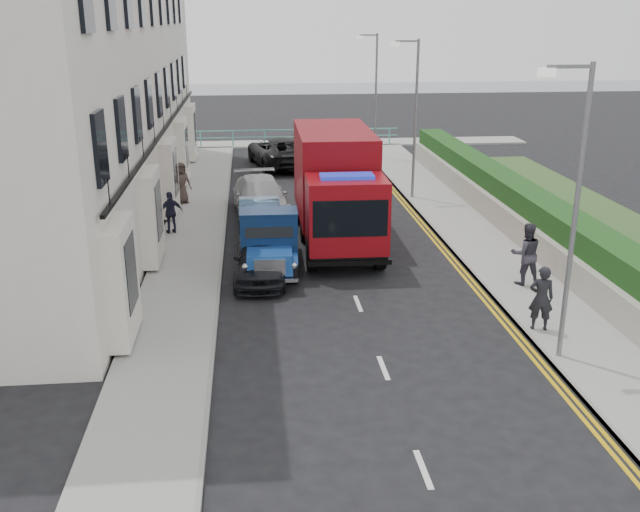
{
  "coord_description": "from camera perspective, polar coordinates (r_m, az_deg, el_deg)",
  "views": [
    {
      "loc": [
        -3.0,
        -16.9,
        7.91
      ],
      "look_at": [
        -1.08,
        2.29,
        1.4
      ],
      "focal_mm": 40.0,
      "sensor_mm": 36.0,
      "label": 1
    }
  ],
  "objects": [
    {
      "name": "lamp_far",
      "position": [
        41.71,
        4.33,
        13.23
      ],
      "size": [
        1.23,
        0.18,
        7.0
      ],
      "color": "slate",
      "rests_on": "ground"
    },
    {
      "name": "pedestrian_west_near",
      "position": [
        27.36,
        -11.84,
        3.43
      ],
      "size": [
        1.0,
        0.72,
        1.58
      ],
      "primitive_type": "imported",
      "rotation": [
        0.0,
        0.0,
        3.55
      ],
      "color": "#1B1C31",
      "rests_on": "pavement_west"
    },
    {
      "name": "parked_car_front",
      "position": [
        22.43,
        -4.84,
        -0.24
      ],
      "size": [
        1.74,
        4.0,
        1.34
      ],
      "primitive_type": "imported",
      "rotation": [
        0.0,
        0.0,
        -0.04
      ],
      "color": "black",
      "rests_on": "ground"
    },
    {
      "name": "parked_car_rear",
      "position": [
        29.83,
        -4.8,
        4.72
      ],
      "size": [
        2.56,
        5.39,
        1.52
      ],
      "primitive_type": "imported",
      "rotation": [
        0.0,
        0.0,
        0.08
      ],
      "color": "#A6A7AB",
      "rests_on": "ground"
    },
    {
      "name": "garden_east",
      "position": [
        28.71,
        15.34,
        3.85
      ],
      "size": [
        1.45,
        28.0,
        1.75
      ],
      "color": "#B2AD9E",
      "rests_on": "ground"
    },
    {
      "name": "ground",
      "position": [
        18.9,
        3.97,
        -6.13
      ],
      "size": [
        120.0,
        120.0,
        0.0
      ],
      "primitive_type": "plane",
      "color": "black",
      "rests_on": "ground"
    },
    {
      "name": "promenade",
      "position": [
        46.67,
        -1.98,
        8.96
      ],
      "size": [
        30.0,
        2.5,
        0.12
      ],
      "primitive_type": "cube",
      "color": "gray",
      "rests_on": "ground"
    },
    {
      "name": "terrace_west",
      "position": [
        30.6,
        -18.7,
        16.33
      ],
      "size": [
        6.31,
        30.2,
        14.25
      ],
      "color": "white",
      "rests_on": "ground"
    },
    {
      "name": "sea_plane",
      "position": [
        77.37,
        -3.56,
        12.76
      ],
      "size": [
        120.0,
        120.0,
        0.0
      ],
      "primitive_type": "plane",
      "color": "#4E5F6B",
      "rests_on": "ground"
    },
    {
      "name": "pedestrian_west_far",
      "position": [
        31.73,
        -11.06,
        5.77
      ],
      "size": [
        1.05,
        0.95,
        1.8
      ],
      "primitive_type": "imported",
      "rotation": [
        0.0,
        0.0,
        0.55
      ],
      "color": "#443531",
      "rests_on": "pavement_west"
    },
    {
      "name": "pedestrian_east_far",
      "position": [
        22.43,
        16.15,
        0.18
      ],
      "size": [
        0.98,
        0.79,
        1.93
      ],
      "primitive_type": "imported",
      "rotation": [
        0.0,
        0.0,
        3.08
      ],
      "color": "#37343F",
      "rests_on": "pavement_east"
    },
    {
      "name": "pavement_west",
      "position": [
        27.16,
        -10.12,
        1.56
      ],
      "size": [
        2.4,
        38.0,
        0.12
      ],
      "primitive_type": "cube",
      "color": "gray",
      "rests_on": "ground"
    },
    {
      "name": "pavement_east",
      "position": [
        28.31,
        11.58,
        2.17
      ],
      "size": [
        2.6,
        38.0,
        0.12
      ],
      "primitive_type": "cube",
      "color": "gray",
      "rests_on": "ground"
    },
    {
      "name": "lamp_near",
      "position": [
        17.0,
        19.5,
        4.26
      ],
      "size": [
        1.23,
        0.18,
        7.0
      ],
      "color": "slate",
      "rests_on": "ground"
    },
    {
      "name": "seafront_car_left",
      "position": [
        39.67,
        -3.26,
        8.33
      ],
      "size": [
        3.78,
        6.32,
        1.64
      ],
      "primitive_type": "imported",
      "rotation": [
        0.0,
        0.0,
        3.33
      ],
      "color": "black",
      "rests_on": "ground"
    },
    {
      "name": "lamp_mid",
      "position": [
        31.97,
        7.45,
        11.47
      ],
      "size": [
        1.23,
        0.18,
        7.0
      ],
      "color": "slate",
      "rests_on": "ground"
    },
    {
      "name": "seafront_car_right",
      "position": [
        37.79,
        0.28,
        7.77
      ],
      "size": [
        3.2,
        4.86,
        1.54
      ],
      "primitive_type": "imported",
      "rotation": [
        0.0,
        0.0,
        -0.33
      ],
      "color": "#B5B4BA",
      "rests_on": "ground"
    },
    {
      "name": "red_lorry",
      "position": [
        25.76,
        1.29,
        5.7
      ],
      "size": [
        2.71,
        7.7,
        4.02
      ],
      "rotation": [
        0.0,
        0.0,
        -0.01
      ],
      "color": "black",
      "rests_on": "ground"
    },
    {
      "name": "seafront_railing",
      "position": [
        45.79,
        -1.92,
        9.44
      ],
      "size": [
        13.0,
        0.08,
        1.11
      ],
      "color": "#59B2A5",
      "rests_on": "ground"
    },
    {
      "name": "parked_car_mid",
      "position": [
        26.62,
        -4.84,
        2.9
      ],
      "size": [
        1.55,
        4.32,
        1.42
      ],
      "primitive_type": "imported",
      "rotation": [
        0.0,
        0.0,
        0.01
      ],
      "color": "teal",
      "rests_on": "ground"
    },
    {
      "name": "bedford_lorry",
      "position": [
        22.71,
        -4.08,
        0.85
      ],
      "size": [
        1.91,
        4.59,
        2.14
      ],
      "rotation": [
        0.0,
        0.0,
        -0.02
      ],
      "color": "black",
      "rests_on": "ground"
    },
    {
      "name": "pedestrian_east_near",
      "position": [
        19.31,
        17.28,
        -3.23
      ],
      "size": [
        0.71,
        0.55,
        1.74
      ],
      "primitive_type": "imported",
      "rotation": [
        0.0,
        0.0,
        2.91
      ],
      "color": "black",
      "rests_on": "pavement_east"
    }
  ]
}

